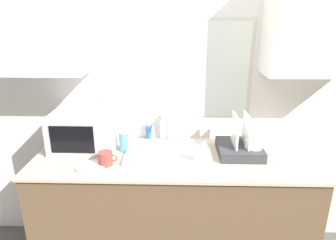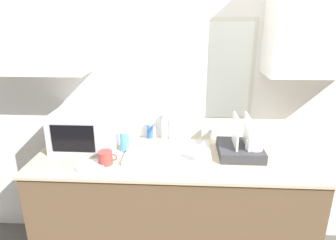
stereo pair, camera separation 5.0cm
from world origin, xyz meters
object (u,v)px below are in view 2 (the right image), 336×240
soap_bottle (150,132)px  mug_near_sink (106,158)px  faucet (171,125)px  dish_rack (241,147)px  wine_glass (203,147)px  microwave (86,129)px  spray_bottle (124,139)px

soap_bottle → mug_near_sink: soap_bottle is taller
faucet → mug_near_sink: faucet is taller
dish_rack → soap_bottle: 0.73m
wine_glass → microwave: bearing=162.1°
mug_near_sink → dish_rack: bearing=11.7°
mug_near_sink → soap_bottle: bearing=61.2°
mug_near_sink → spray_bottle: bearing=68.7°
faucet → dish_rack: bearing=-21.3°
dish_rack → mug_near_sink: dish_rack is taller
microwave → spray_bottle: 0.30m
spray_bottle → soap_bottle: bearing=54.7°
microwave → soap_bottle: size_ratio=3.19×
spray_bottle → wine_glass: 0.60m
microwave → soap_bottle: bearing=21.1°
spray_bottle → dish_rack: bearing=-1.9°
soap_bottle → mug_near_sink: (-0.25, -0.45, -0.02)m
dish_rack → spray_bottle: size_ratio=1.73×
spray_bottle → faucet: bearing=27.6°
faucet → spray_bottle: (-0.33, -0.17, -0.05)m
faucet → soap_bottle: size_ratio=1.74×
faucet → spray_bottle: bearing=-152.4°
spray_bottle → mug_near_sink: (-0.09, -0.22, -0.05)m
faucet → microwave: (-0.62, -0.12, -0.01)m
faucet → soap_bottle: 0.19m
microwave → mug_near_sink: microwave is taller
microwave → mug_near_sink: size_ratio=3.61×
soap_bottle → wine_glass: (0.40, -0.45, 0.08)m
dish_rack → wine_glass: 0.35m
spray_bottle → wine_glass: spray_bottle is taller
mug_near_sink → microwave: bearing=127.8°
faucet → spray_bottle: size_ratio=1.32×
mug_near_sink → wine_glass: size_ratio=0.68×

